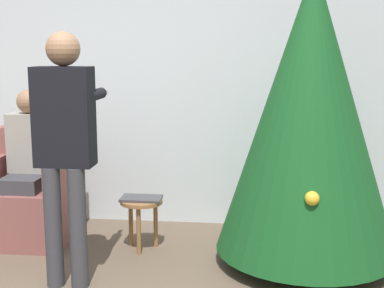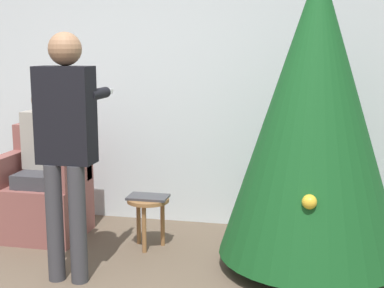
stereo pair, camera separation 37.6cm
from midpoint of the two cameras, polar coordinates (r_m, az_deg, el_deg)
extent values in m
cube|color=silver|center=(4.97, -0.60, 6.93)|extent=(8.00, 0.06, 2.70)
cylinder|color=brown|center=(4.26, 14.86, -11.91)|extent=(0.10, 0.10, 0.11)
cone|color=#144C1E|center=(3.99, 15.59, 3.16)|extent=(1.36, 1.36, 2.12)
sphere|color=#2856B2|center=(4.42, 9.68, -3.48)|extent=(0.06, 0.06, 0.06)
sphere|color=red|center=(4.12, 17.27, 10.27)|extent=(0.07, 0.07, 0.07)
sphere|color=gold|center=(3.58, 15.40, -6.01)|extent=(0.10, 0.10, 0.10)
cube|color=brown|center=(4.84, -13.48, -6.89)|extent=(0.71, 0.62, 0.47)
cube|color=brown|center=(4.93, -12.53, -0.79)|extent=(0.71, 0.14, 0.48)
cube|color=brown|center=(4.88, -16.77, -2.48)|extent=(0.12, 0.55, 0.25)
cube|color=brown|center=(4.62, -10.39, -2.89)|extent=(0.12, 0.55, 0.25)
cylinder|color=#38383D|center=(4.71, -15.64, -7.45)|extent=(0.11, 0.11, 0.47)
cylinder|color=#38383D|center=(4.62, -13.43, -7.69)|extent=(0.11, 0.11, 0.47)
cube|color=#38383D|center=(4.71, -13.89, -3.61)|extent=(0.32, 0.40, 0.12)
cube|color=gray|center=(4.78, -13.27, 0.41)|extent=(0.36, 0.20, 0.50)
sphere|color=#936B4C|center=(4.74, -13.44, 4.58)|extent=(0.20, 0.20, 0.20)
cylinder|color=#38383D|center=(3.87, -11.75, -8.28)|extent=(0.12, 0.12, 0.85)
cylinder|color=#38383D|center=(3.80, -9.32, -8.52)|extent=(0.12, 0.12, 0.85)
cube|color=black|center=(3.72, -10.57, 3.01)|extent=(0.39, 0.20, 0.67)
sphere|color=#936B4C|center=(3.73, -10.58, 9.95)|extent=(0.23, 0.23, 0.23)
cylinder|color=black|center=(3.95, -11.78, 5.33)|extent=(0.08, 0.30, 0.08)
cylinder|color=black|center=(3.83, -7.25, 5.31)|extent=(0.08, 0.30, 0.08)
cube|color=white|center=(4.00, -6.35, 5.55)|extent=(0.04, 0.14, 0.04)
cylinder|color=olive|center=(4.40, -2.27, -6.02)|extent=(0.35, 0.35, 0.03)
cylinder|color=olive|center=(4.36, -2.65, -9.11)|extent=(0.04, 0.04, 0.39)
cylinder|color=olive|center=(4.50, -0.75, -8.46)|extent=(0.04, 0.04, 0.39)
cylinder|color=olive|center=(4.55, -3.35, -8.27)|extent=(0.04, 0.04, 0.39)
cube|color=#38383D|center=(4.40, -2.27, -5.71)|extent=(0.33, 0.21, 0.02)
camera|label=1|loc=(0.19, -87.14, 0.52)|focal=50.00mm
camera|label=2|loc=(0.19, 92.86, -0.52)|focal=50.00mm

